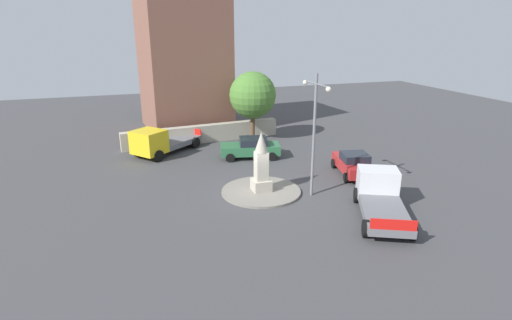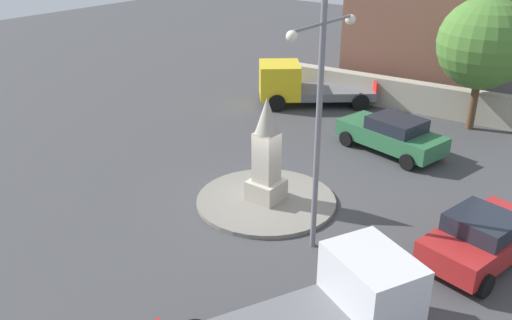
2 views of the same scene
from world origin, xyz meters
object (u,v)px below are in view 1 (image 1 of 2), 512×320
at_px(truck_white_far_side, 380,196).
at_px(streetlamp, 314,124).
at_px(monument, 261,165).
at_px(car_green_passing, 251,148).
at_px(truck_yellow_near_island, 159,142).
at_px(corner_building, 183,65).
at_px(tree_near_wall, 253,95).
at_px(car_red_parked_left, 353,164).

bearing_deg(truck_white_far_side, streetlamp, -143.55).
bearing_deg(truck_white_far_side, monument, -131.84).
xyz_separation_m(streetlamp, car_green_passing, (-7.82, -1.20, -3.45)).
distance_m(truck_yellow_near_island, corner_building, 10.04).
bearing_deg(streetlamp, monument, -115.80).
bearing_deg(tree_near_wall, monument, -15.63).
bearing_deg(corner_building, tree_near_wall, 37.18).
distance_m(monument, truck_white_far_side, 6.82).
distance_m(corner_building, tree_near_wall, 8.09).
height_order(car_green_passing, corner_building, corner_building).
bearing_deg(car_red_parked_left, tree_near_wall, -160.59).
xyz_separation_m(car_red_parked_left, car_green_passing, (-5.60, -5.31, 0.01)).
bearing_deg(truck_yellow_near_island, car_red_parked_left, 54.22).
bearing_deg(corner_building, streetlamp, 12.76).
xyz_separation_m(monument, truck_white_far_side, (4.52, 5.04, -0.79)).
distance_m(streetlamp, truck_yellow_near_island, 13.47).
distance_m(monument, car_green_passing, 6.76).
bearing_deg(car_red_parked_left, truck_yellow_near_island, -125.78).
bearing_deg(car_green_passing, corner_building, -164.45).
xyz_separation_m(streetlamp, tree_near_wall, (-12.50, 0.48, -0.38)).
bearing_deg(corner_building, car_red_parked_left, 26.82).
bearing_deg(truck_yellow_near_island, monument, 27.80).
height_order(car_red_parked_left, truck_yellow_near_island, truck_yellow_near_island).
distance_m(car_red_parked_left, corner_building, 19.21).
relative_size(streetlamp, truck_yellow_near_island, 1.21).
bearing_deg(truck_white_far_side, tree_near_wall, -173.09).
xyz_separation_m(monument, truck_yellow_near_island, (-9.36, -4.94, -0.71)).
height_order(streetlamp, truck_white_far_side, streetlamp).
bearing_deg(truck_yellow_near_island, car_green_passing, 66.13).
xyz_separation_m(streetlamp, truck_yellow_near_island, (-10.65, -7.59, -3.21)).
height_order(streetlamp, car_red_parked_left, streetlamp).
bearing_deg(tree_near_wall, car_green_passing, -19.83).
bearing_deg(car_green_passing, car_red_parked_left, 43.45).
bearing_deg(car_red_parked_left, truck_white_far_side, -17.49).
bearing_deg(streetlamp, car_red_parked_left, 118.37).
height_order(truck_yellow_near_island, corner_building, corner_building).
relative_size(monument, car_green_passing, 0.77).
xyz_separation_m(car_red_parked_left, tree_near_wall, (-10.28, -3.62, 3.08)).
height_order(car_green_passing, truck_yellow_near_island, truck_yellow_near_island).
distance_m(monument, car_red_parked_left, 6.89).
bearing_deg(truck_white_far_side, car_red_parked_left, 162.51).
bearing_deg(truck_yellow_near_island, truck_white_far_side, 35.72).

